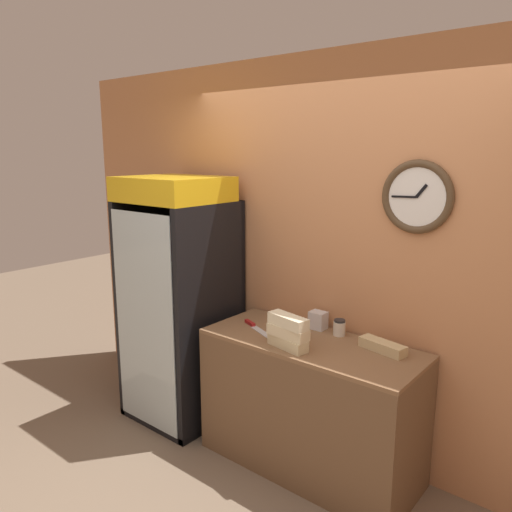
% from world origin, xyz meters
% --- Properties ---
extents(wall_back, '(5.20, 0.10, 2.70)m').
position_xyz_m(wall_back, '(0.01, 1.19, 1.36)').
color(wall_back, tan).
rests_on(wall_back, ground_plane).
extents(prep_counter, '(1.42, 0.59, 0.88)m').
position_xyz_m(prep_counter, '(0.00, 0.85, 0.44)').
color(prep_counter, brown).
rests_on(prep_counter, ground_plane).
extents(beverage_cooler, '(0.73, 0.70, 1.88)m').
position_xyz_m(beverage_cooler, '(-1.17, 0.84, 1.03)').
color(beverage_cooler, black).
rests_on(beverage_cooler, ground_plane).
extents(sandwich_stack_bottom, '(0.29, 0.14, 0.07)m').
position_xyz_m(sandwich_stack_bottom, '(-0.05, 0.67, 0.92)').
color(sandwich_stack_bottom, beige).
rests_on(sandwich_stack_bottom, prep_counter).
extents(sandwich_stack_middle, '(0.28, 0.12, 0.07)m').
position_xyz_m(sandwich_stack_middle, '(-0.05, 0.67, 0.99)').
color(sandwich_stack_middle, beige).
rests_on(sandwich_stack_middle, sandwich_stack_bottom).
extents(sandwich_stack_top, '(0.29, 0.14, 0.07)m').
position_xyz_m(sandwich_stack_top, '(-0.05, 0.67, 1.06)').
color(sandwich_stack_top, beige).
rests_on(sandwich_stack_top, sandwich_stack_middle).
extents(sandwich_flat_left, '(0.31, 0.15, 0.06)m').
position_xyz_m(sandwich_flat_left, '(0.42, 0.99, 0.91)').
color(sandwich_flat_left, tan).
rests_on(sandwich_flat_left, prep_counter).
extents(chefs_knife, '(0.34, 0.17, 0.02)m').
position_xyz_m(chefs_knife, '(-0.44, 0.81, 0.89)').
color(chefs_knife, silver).
rests_on(chefs_knife, prep_counter).
extents(condiment_jar, '(0.08, 0.08, 0.11)m').
position_xyz_m(condiment_jar, '(0.08, 1.06, 0.93)').
color(condiment_jar, silver).
rests_on(condiment_jar, prep_counter).
extents(napkin_dispenser, '(0.11, 0.09, 0.12)m').
position_xyz_m(napkin_dispenser, '(-0.09, 1.07, 0.94)').
color(napkin_dispenser, silver).
rests_on(napkin_dispenser, prep_counter).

